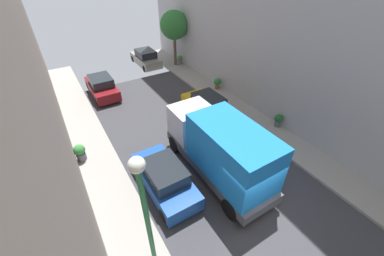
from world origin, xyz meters
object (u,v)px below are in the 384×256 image
parked_car_right_3 (146,58)px  potted_plant_0 (217,83)px  potted_plant_1 (278,120)px  delivery_truck (220,148)px  lamp_post (144,205)px  parked_car_left_3 (102,87)px  potted_plant_3 (180,60)px  street_tree_1 (174,25)px  parked_car_right_2 (207,106)px  parked_car_left_2 (165,178)px  potted_plant_4 (80,152)px

parked_car_right_3 → potted_plant_0: bearing=-70.7°
potted_plant_1 → delivery_truck: bearing=-167.5°
lamp_post → parked_car_right_3: bearing=68.1°
parked_car_left_3 → delivery_truck: (2.70, -11.73, 1.07)m
potted_plant_1 → potted_plant_3: bearing=90.3°
delivery_truck → street_tree_1: street_tree_1 is taller
parked_car_right_2 → parked_car_left_2: bearing=-141.4°
potted_plant_3 → potted_plant_1: bearing=-89.7°
parked_car_right_2 → delivery_truck: (-2.70, -4.91, 1.07)m
parked_car_left_3 → lamp_post: size_ratio=0.80×
potted_plant_3 → lamp_post: size_ratio=0.16×
street_tree_1 → lamp_post: lamp_post is taller
parked_car_right_3 → potted_plant_1: parked_car_right_3 is taller
lamp_post → parked_car_right_2: bearing=45.1°
street_tree_1 → potted_plant_0: (0.41, -6.43, -3.20)m
street_tree_1 → potted_plant_3: bearing=-7.4°
potted_plant_4 → parked_car_right_3: bearing=52.8°
parked_car_left_3 → potted_plant_0: 9.23m
potted_plant_3 → potted_plant_4: (-11.34, -9.31, 0.08)m
potted_plant_0 → lamp_post: (-10.15, -10.02, 2.97)m
potted_plant_0 → potted_plant_4: 11.65m
parked_car_left_2 → street_tree_1: street_tree_1 is taller
parked_car_left_2 → parked_car_left_3: same height
delivery_truck → street_tree_1: 15.09m
delivery_truck → potted_plant_3: 15.11m
parked_car_left_3 → potted_plant_0: bearing=-26.6°
street_tree_1 → parked_car_left_3: bearing=-163.6°
parked_car_right_3 → potted_plant_3: bearing=-31.3°
parked_car_right_3 → potted_plant_4: size_ratio=4.34×
parked_car_left_3 → delivery_truck: size_ratio=0.64×
parked_car_right_3 → delivery_truck: 16.01m
parked_car_left_3 → street_tree_1: (7.84, 2.30, 3.14)m
parked_car_left_3 → potted_plant_0: (8.25, -4.13, -0.06)m
street_tree_1 → potted_plant_0: street_tree_1 is taller
parked_car_right_2 → parked_car_right_3: (0.00, 10.83, 0.00)m
parked_car_right_3 → street_tree_1: bearing=-35.1°
delivery_truck → street_tree_1: bearing=69.9°
potted_plant_4 → street_tree_1: bearing=40.8°
parked_car_left_3 → delivery_truck: delivery_truck is taller
parked_car_right_2 → street_tree_1: bearing=75.0°
parked_car_left_3 → potted_plant_3: (8.32, 2.24, -0.13)m
parked_car_right_3 → potted_plant_0: 8.63m
street_tree_1 → potted_plant_0: size_ratio=5.66×
parked_car_left_2 → potted_plant_0: bearing=40.3°
potted_plant_4 → lamp_post: size_ratio=0.18×
parked_car_left_3 → parked_car_right_3: bearing=36.6°
potted_plant_4 → lamp_post: bearing=-81.0°
parked_car_right_2 → potted_plant_3: parked_car_right_2 is taller
parked_car_right_2 → potted_plant_4: 8.43m
parked_car_left_3 → potted_plant_0: parked_car_left_3 is taller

